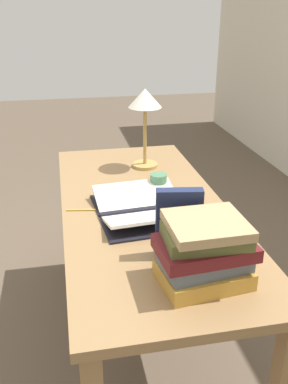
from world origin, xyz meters
name	(u,v)px	position (x,y,z in m)	size (l,w,h in m)	color
ground_plane	(144,342)	(0.00, 0.00, 0.00)	(12.00, 12.00, 0.00)	brown
reading_desk	(144,226)	(0.00, 0.00, 0.66)	(1.57, 0.68, 0.75)	#937047
open_book	(143,208)	(0.07, -0.02, 0.77)	(0.46, 0.40, 0.06)	black
book_stack_tall	(205,252)	(0.56, 0.07, 0.86)	(0.22, 0.30, 0.21)	#BC8933
book_standing_upright	(179,223)	(0.40, 0.04, 0.87)	(0.06, 0.16, 0.24)	#1E284C
reading_lamp	(145,106)	(-0.46, 0.10, 1.07)	(0.17, 0.17, 0.40)	tan
coffee_mug	(159,183)	(-0.12, 0.09, 0.80)	(0.09, 0.09, 0.09)	#4C7F5B
pencil	(84,209)	(0.00, -0.25, 0.76)	(0.03, 0.14, 0.01)	gold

